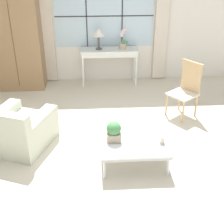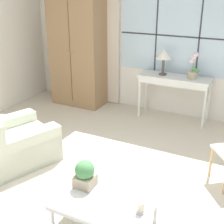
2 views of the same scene
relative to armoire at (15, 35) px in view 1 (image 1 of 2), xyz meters
name	(u,v)px [view 1 (image 1 of 2)]	position (x,y,z in m)	size (l,w,h in m)	color
ground_plane	(113,153)	(1.87, -2.67, -1.16)	(14.00, 14.00, 0.00)	beige
wall_back_windowed	(104,19)	(1.87, 0.36, 0.22)	(7.20, 0.14, 2.80)	silver
armoire	(15,35)	(0.00, 0.00, 0.00)	(1.12, 0.62, 2.32)	#93704C
console_table	(109,53)	(1.96, 0.06, -0.45)	(1.26, 0.43, 0.81)	white
table_lamp	(98,33)	(1.73, 0.06, 0.00)	(0.29, 0.29, 0.46)	#4C4742
potted_orchid	(123,41)	(2.26, 0.06, -0.18)	(0.20, 0.16, 0.46)	tan
armchair_upholstered	(19,131)	(0.41, -2.37, -0.91)	(1.16, 1.19, 0.77)	beige
side_chair_wooden	(187,87)	(3.29, -1.50, -0.60)	(0.62, 0.62, 1.01)	beige
coffee_table	(134,145)	(2.16, -2.95, -0.84)	(0.97, 0.70, 0.36)	silver
potted_plant_small	(114,131)	(1.87, -2.86, -0.65)	(0.21, 0.21, 0.30)	tan
pillar_candle	(162,140)	(2.55, -2.98, -0.75)	(0.09, 0.09, 0.13)	silver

